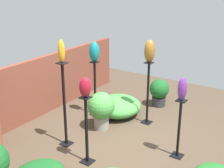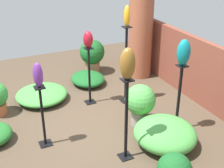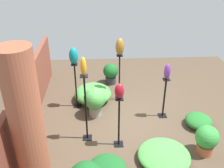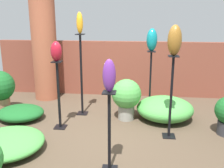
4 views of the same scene
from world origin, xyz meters
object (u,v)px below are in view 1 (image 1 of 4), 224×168
(art_vase_teal, at_px, (94,52))
(art_vase_ruby, at_px, (85,87))
(art_vase_bronze, at_px, (150,51))
(pedestal_amber, at_px, (65,108))
(pedestal_bronze, at_px, (148,96))
(art_vase_amber, at_px, (61,51))
(pedestal_teal, at_px, (95,91))
(pedestal_ruby, at_px, (87,133))
(pedestal_violet, at_px, (179,131))
(art_vase_violet, at_px, (182,89))
(potted_plant_front_left, at_px, (101,108))
(potted_plant_back_center, at_px, (159,91))

(art_vase_teal, bearing_deg, art_vase_ruby, -147.71)
(art_vase_bronze, bearing_deg, pedestal_amber, 152.61)
(pedestal_bronze, xyz_separation_m, art_vase_amber, (-1.61, 0.83, 1.16))
(pedestal_teal, bearing_deg, pedestal_ruby, -147.71)
(pedestal_amber, xyz_separation_m, pedestal_bronze, (1.61, -0.83, -0.12))
(art_vase_amber, xyz_separation_m, art_vase_teal, (1.33, 0.31, -0.32))
(pedestal_violet, relative_size, pedestal_amber, 0.67)
(art_vase_violet, bearing_deg, art_vase_ruby, 130.23)
(art_vase_teal, bearing_deg, art_vase_amber, -166.79)
(pedestal_violet, distance_m, art_vase_amber, 2.39)
(pedestal_bronze, distance_m, art_vase_bronze, 0.94)
(art_vase_teal, bearing_deg, pedestal_teal, 0.00)
(art_vase_violet, bearing_deg, pedestal_teal, 75.36)
(pedestal_amber, height_order, art_vase_violet, pedestal_amber)
(pedestal_amber, xyz_separation_m, art_vase_violet, (0.76, -1.87, 0.52))
(pedestal_ruby, height_order, art_vase_teal, art_vase_teal)
(pedestal_amber, relative_size, art_vase_amber, 3.98)
(pedestal_teal, distance_m, potted_plant_front_left, 0.67)
(art_vase_amber, relative_size, art_vase_bronze, 0.87)
(art_vase_ruby, bearing_deg, pedestal_teal, 32.29)
(art_vase_bronze, bearing_deg, pedestal_bronze, 90.00)
(art_vase_amber, bearing_deg, art_vase_teal, 13.21)
(pedestal_teal, height_order, art_vase_bronze, art_vase_bronze)
(art_vase_amber, bearing_deg, pedestal_violet, -67.95)
(pedestal_ruby, relative_size, art_vase_teal, 2.72)
(pedestal_teal, bearing_deg, potted_plant_front_left, -132.85)
(pedestal_bronze, height_order, potted_plant_front_left, pedestal_bronze)
(art_vase_amber, relative_size, art_vase_teal, 0.91)
(art_vase_bronze, relative_size, potted_plant_front_left, 0.59)
(pedestal_teal, bearing_deg, art_vase_teal, 0.00)
(art_vase_bronze, relative_size, potted_plant_back_center, 0.70)
(pedestal_teal, height_order, art_vase_ruby, art_vase_ruby)
(pedestal_teal, bearing_deg, pedestal_bronze, -76.20)
(pedestal_amber, distance_m, pedestal_bronze, 1.82)
(art_vase_ruby, height_order, art_vase_amber, art_vase_amber)
(pedestal_ruby, xyz_separation_m, art_vase_bronze, (1.85, -0.15, 1.02))
(pedestal_ruby, relative_size, potted_plant_back_center, 1.81)
(pedestal_ruby, bearing_deg, potted_plant_back_center, 0.75)
(pedestal_amber, xyz_separation_m, art_vase_bronze, (1.61, -0.83, 0.83))
(pedestal_amber, bearing_deg, pedestal_bronze, -27.39)
(art_vase_bronze, distance_m, potted_plant_front_left, 1.48)
(pedestal_amber, bearing_deg, art_vase_violet, -67.95)
(pedestal_bronze, relative_size, potted_plant_front_left, 1.73)
(pedestal_amber, relative_size, pedestal_bronze, 1.18)
(art_vase_violet, bearing_deg, art_vase_amber, 112.05)
(pedestal_ruby, height_order, pedestal_teal, pedestal_teal)
(art_vase_ruby, xyz_separation_m, art_vase_teal, (1.57, 0.99, 0.10))
(pedestal_violet, distance_m, potted_plant_front_left, 1.70)
(art_vase_teal, height_order, art_vase_bronze, art_vase_bronze)
(pedestal_bronze, relative_size, art_vase_violet, 3.39)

